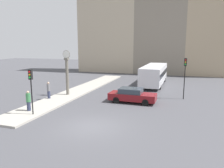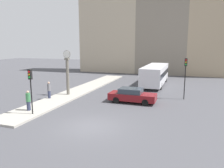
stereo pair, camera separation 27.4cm
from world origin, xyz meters
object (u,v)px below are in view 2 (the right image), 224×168
Objects in this scene: traffic_light_far at (185,70)px; pedestrian_green_hoodie at (28,101)px; sedan_car at (132,95)px; street_clock at (67,73)px; bus_distant at (155,74)px; pedestrian_grey_jacket at (49,90)px; traffic_light_near at (31,82)px.

pedestrian_green_hoodie is (-11.77, -8.63, -1.96)m from traffic_light_far.
sedan_car is 7.36m from street_clock.
bus_distant is 2.36× the size of traffic_light_far.
bus_distant is 2.07× the size of street_clock.
street_clock is 2.71m from pedestrian_grey_jacket.
traffic_light_near is 14.31m from traffic_light_far.
traffic_light_near reaches higher than sedan_car.
traffic_light_far reaches higher than sedan_car.
street_clock is (-7.80, -9.64, 0.94)m from bus_distant.
traffic_light_far is 12.02m from street_clock.
street_clock is at bearing -167.97° from traffic_light_far.
pedestrian_green_hoodie is (-7.82, -15.77, -0.55)m from bus_distant.
traffic_light_near is 2.12× the size of pedestrian_green_hoodie.
traffic_light_near reaches higher than bus_distant.
street_clock reaches higher than pedestrian_grey_jacket.
bus_distant is at bearing 53.43° from pedestrian_grey_jacket.
bus_distant is 5.86× the size of pedestrian_grey_jacket.
street_clock is (-0.89, 6.80, -0.19)m from traffic_light_near.
pedestrian_green_hoodie is 4.13m from pedestrian_grey_jacket.
street_clock reaches higher than traffic_light_near.
street_clock is at bearing 97.44° from traffic_light_near.
sedan_car is 5.90m from traffic_light_far.
street_clock is 2.88× the size of pedestrian_green_hoodie.
pedestrian_grey_jacket reaches higher than sedan_car.
pedestrian_grey_jacket is at bearing -160.01° from traffic_light_far.
pedestrian_green_hoodie is at bearing -90.23° from street_clock.
traffic_light_near is at bearing -139.40° from traffic_light_far.
traffic_light_far is at bearing 36.25° from pedestrian_green_hoodie.
street_clock is (-7.14, 0.43, 1.76)m from sedan_car.
pedestrian_green_hoodie is at bearing 143.52° from traffic_light_near.
pedestrian_grey_jacket is (-8.70, -11.73, -0.52)m from bus_distant.
bus_distant reaches higher than pedestrian_green_hoodie.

